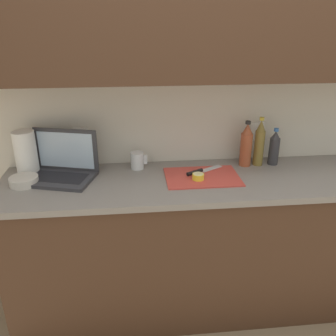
{
  "coord_description": "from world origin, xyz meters",
  "views": [
    {
      "loc": [
        -0.52,
        -1.81,
        1.72
      ],
      "look_at": [
        -0.33,
        -0.01,
        0.97
      ],
      "focal_mm": 38.0,
      "sensor_mm": 36.0,
      "label": 1
    }
  ],
  "objects_px": {
    "bottle_oil_tall": "(259,143)",
    "measuring_cup": "(137,160)",
    "lemon_half_cut": "(198,177)",
    "bottle_water_clear": "(246,145)",
    "bowl_white": "(24,181)",
    "knife": "(199,171)",
    "laptop": "(62,167)",
    "cutting_board": "(202,177)",
    "bottle_green_soda": "(274,148)",
    "paper_towel_roll": "(26,153)"
  },
  "relations": [
    {
      "from": "bottle_green_soda",
      "to": "measuring_cup",
      "type": "xyz_separation_m",
      "value": [
        -0.84,
        0.01,
        -0.05
      ]
    },
    {
      "from": "laptop",
      "to": "cutting_board",
      "type": "relative_size",
      "value": 1.02
    },
    {
      "from": "laptop",
      "to": "bottle_oil_tall",
      "type": "bearing_deg",
      "value": 19.34
    },
    {
      "from": "bottle_water_clear",
      "to": "paper_towel_roll",
      "type": "height_order",
      "value": "bottle_water_clear"
    },
    {
      "from": "bottle_oil_tall",
      "to": "bottle_water_clear",
      "type": "bearing_deg",
      "value": 180.0
    },
    {
      "from": "bottle_oil_tall",
      "to": "bottle_water_clear",
      "type": "relative_size",
      "value": 1.07
    },
    {
      "from": "cutting_board",
      "to": "bottle_green_soda",
      "type": "height_order",
      "value": "bottle_green_soda"
    },
    {
      "from": "bottle_water_clear",
      "to": "bowl_white",
      "type": "bearing_deg",
      "value": -173.18
    },
    {
      "from": "bottle_green_soda",
      "to": "bowl_white",
      "type": "bearing_deg",
      "value": -174.01
    },
    {
      "from": "knife",
      "to": "paper_towel_roll",
      "type": "xyz_separation_m",
      "value": [
        -0.99,
        0.11,
        0.11
      ]
    },
    {
      "from": "lemon_half_cut",
      "to": "bowl_white",
      "type": "distance_m",
      "value": 0.96
    },
    {
      "from": "laptop",
      "to": "cutting_board",
      "type": "xyz_separation_m",
      "value": [
        0.79,
        -0.09,
        -0.06
      ]
    },
    {
      "from": "knife",
      "to": "bottle_green_soda",
      "type": "distance_m",
      "value": 0.51
    },
    {
      "from": "bottle_green_soda",
      "to": "paper_towel_roll",
      "type": "bearing_deg",
      "value": 179.86
    },
    {
      "from": "knife",
      "to": "lemon_half_cut",
      "type": "xyz_separation_m",
      "value": [
        -0.02,
        -0.09,
        0.01
      ]
    },
    {
      "from": "bottle_green_soda",
      "to": "bottle_oil_tall",
      "type": "distance_m",
      "value": 0.1
    },
    {
      "from": "knife",
      "to": "laptop",
      "type": "bearing_deg",
      "value": 146.81
    },
    {
      "from": "cutting_board",
      "to": "bowl_white",
      "type": "bearing_deg",
      "value": 179.7
    },
    {
      "from": "lemon_half_cut",
      "to": "measuring_cup",
      "type": "height_order",
      "value": "measuring_cup"
    },
    {
      "from": "laptop",
      "to": "bowl_white",
      "type": "distance_m",
      "value": 0.21
    },
    {
      "from": "knife",
      "to": "paper_towel_roll",
      "type": "bearing_deg",
      "value": 143.08
    },
    {
      "from": "bottle_water_clear",
      "to": "bowl_white",
      "type": "xyz_separation_m",
      "value": [
        -1.29,
        -0.15,
        -0.11
      ]
    },
    {
      "from": "bottle_water_clear",
      "to": "bottle_green_soda",
      "type": "bearing_deg",
      "value": 0.0
    },
    {
      "from": "measuring_cup",
      "to": "bowl_white",
      "type": "relative_size",
      "value": 0.67
    },
    {
      "from": "cutting_board",
      "to": "paper_towel_roll",
      "type": "bearing_deg",
      "value": 170.79
    },
    {
      "from": "bottle_water_clear",
      "to": "measuring_cup",
      "type": "distance_m",
      "value": 0.67
    },
    {
      "from": "laptop",
      "to": "knife",
      "type": "relative_size",
      "value": 1.81
    },
    {
      "from": "lemon_half_cut",
      "to": "bowl_white",
      "type": "xyz_separation_m",
      "value": [
        -0.96,
        0.05,
        -0.0
      ]
    },
    {
      "from": "bottle_green_soda",
      "to": "bottle_oil_tall",
      "type": "bearing_deg",
      "value": -180.0
    },
    {
      "from": "paper_towel_roll",
      "to": "laptop",
      "type": "bearing_deg",
      "value": -19.65
    },
    {
      "from": "cutting_board",
      "to": "bottle_water_clear",
      "type": "bearing_deg",
      "value": 28.07
    },
    {
      "from": "laptop",
      "to": "bottle_green_soda",
      "type": "relative_size",
      "value": 1.86
    },
    {
      "from": "cutting_board",
      "to": "knife",
      "type": "relative_size",
      "value": 1.76
    },
    {
      "from": "bottle_water_clear",
      "to": "measuring_cup",
      "type": "height_order",
      "value": "bottle_water_clear"
    },
    {
      "from": "lemon_half_cut",
      "to": "bottle_water_clear",
      "type": "bearing_deg",
      "value": 31.24
    },
    {
      "from": "bottle_oil_tall",
      "to": "bowl_white",
      "type": "xyz_separation_m",
      "value": [
        -1.37,
        -0.15,
        -0.12
      ]
    },
    {
      "from": "lemon_half_cut",
      "to": "bottle_oil_tall",
      "type": "relative_size",
      "value": 0.22
    },
    {
      "from": "cutting_board",
      "to": "lemon_half_cut",
      "type": "xyz_separation_m",
      "value": [
        -0.03,
        -0.04,
        0.02
      ]
    },
    {
      "from": "bottle_green_soda",
      "to": "laptop",
      "type": "bearing_deg",
      "value": -176.81
    },
    {
      "from": "knife",
      "to": "bottle_water_clear",
      "type": "xyz_separation_m",
      "value": [
        0.31,
        0.11,
        0.11
      ]
    },
    {
      "from": "knife",
      "to": "bowl_white",
      "type": "height_order",
      "value": "bowl_white"
    },
    {
      "from": "measuring_cup",
      "to": "bowl_white",
      "type": "distance_m",
      "value": 0.65
    },
    {
      "from": "bottle_green_soda",
      "to": "bottle_water_clear",
      "type": "relative_size",
      "value": 0.82
    },
    {
      "from": "bottle_oil_tall",
      "to": "measuring_cup",
      "type": "relative_size",
      "value": 2.93
    },
    {
      "from": "cutting_board",
      "to": "bottle_oil_tall",
      "type": "height_order",
      "value": "bottle_oil_tall"
    },
    {
      "from": "knife",
      "to": "lemon_half_cut",
      "type": "relative_size",
      "value": 3.6
    },
    {
      "from": "laptop",
      "to": "bottle_water_clear",
      "type": "xyz_separation_m",
      "value": [
        1.09,
        0.07,
        0.07
      ]
    },
    {
      "from": "lemon_half_cut",
      "to": "knife",
      "type": "bearing_deg",
      "value": 77.65
    },
    {
      "from": "bottle_oil_tall",
      "to": "paper_towel_roll",
      "type": "distance_m",
      "value": 1.38
    },
    {
      "from": "laptop",
      "to": "bottle_green_soda",
      "type": "bearing_deg",
      "value": 19.07
    }
  ]
}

